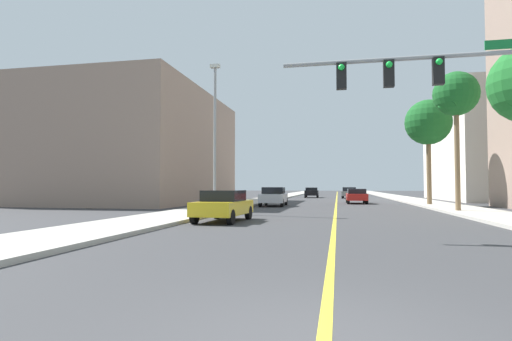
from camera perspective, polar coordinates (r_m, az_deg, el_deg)
name	(u,v)px	position (r m, az deg, el deg)	size (l,w,h in m)	color
ground	(337,200)	(46.11, 11.37, -4.17)	(192.00, 192.00, 0.00)	#38383A
sidewalk_left	(266,199)	(46.82, 1.47, -4.09)	(3.49, 168.00, 0.15)	#B2ADA3
sidewalk_right	(412,200)	(46.77, 21.28, -3.94)	(3.49, 168.00, 0.15)	#B2ADA3
lane_marking_center	(337,200)	(46.11, 11.37, -4.16)	(0.16, 144.00, 0.01)	yellow
building_left_near	(127,149)	(41.69, -17.89, 2.93)	(16.73, 20.69, 10.53)	gray
building_right_far	(492,146)	(53.18, 30.54, 3.01)	(11.12, 18.69, 12.32)	silver
traffic_signal_mast	(463,90)	(13.76, 27.28, 10.09)	(8.35, 0.36, 5.78)	gray
street_lamp	(215,130)	(23.39, -5.86, 5.75)	(0.56, 0.28, 8.51)	gray
palm_mid	(456,96)	(27.22, 26.53, 9.48)	(2.64, 2.64, 8.30)	brown
palm_far	(428,123)	(35.56, 23.26, 6.22)	(3.65, 3.65, 8.44)	brown
car_yellow	(223,205)	(18.20, -4.65, -4.93)	(1.94, 4.03, 1.40)	gold
car_red	(356,196)	(37.88, 14.09, -3.49)	(1.84, 4.22, 1.35)	red
car_black	(312,192)	(56.04, 7.91, -3.09)	(1.92, 4.09, 1.40)	black
car_gray	(349,193)	(53.93, 13.13, -3.08)	(2.07, 4.06, 1.44)	slate
car_silver	(274,196)	(32.17, 2.53, -3.69)	(2.06, 4.52, 1.50)	#BCBCC1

